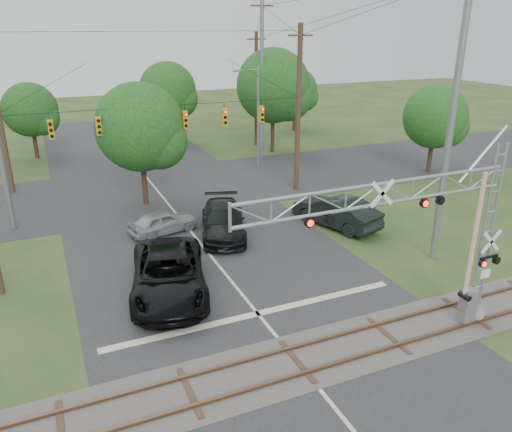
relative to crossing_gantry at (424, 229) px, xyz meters
name	(u,v)px	position (x,y,z in m)	size (l,w,h in m)	color
ground	(326,398)	(-4.79, -1.64, -4.55)	(160.00, 160.00, 0.00)	#273E1C
road_main	(221,269)	(-4.79, 8.36, -4.54)	(14.00, 90.00, 0.02)	#242426
road_cross	(156,189)	(-4.79, 22.36, -4.53)	(90.00, 12.00, 0.02)	#242426
railroad_track	(297,362)	(-4.79, 0.36, -4.51)	(90.00, 3.20, 0.17)	#433F3A
crossing_gantry	(424,229)	(0.00, 0.00, 0.00)	(11.16, 0.94, 7.33)	gray
traffic_signal_span	(179,119)	(-3.88, 18.36, 1.20)	(19.34, 0.36, 11.50)	slate
pickup_black	(169,274)	(-7.72, 7.05, -3.58)	(3.21, 6.96, 1.93)	black
car_dark	(223,220)	(-3.15, 12.47, -3.69)	(2.41, 5.93, 1.72)	black
sedan_silver	(163,222)	(-6.28, 14.09, -3.87)	(1.60, 3.98, 1.36)	gray
suv_dark	(336,211)	(3.53, 11.02, -3.63)	(1.95, 5.59, 1.84)	black
streetlight	(256,113)	(4.35, 24.85, 0.05)	(2.19, 0.23, 8.22)	slate
utility_poles	(207,104)	(-1.33, 20.26, 1.78)	(24.63, 28.15, 14.09)	#402E1D
treeline	(163,103)	(-1.99, 30.41, 0.56)	(50.14, 25.89, 9.54)	#362318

